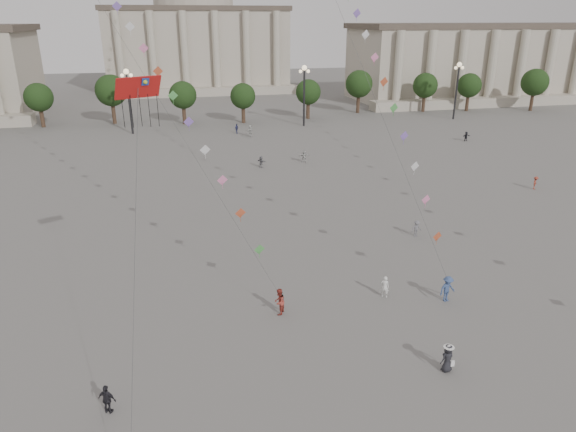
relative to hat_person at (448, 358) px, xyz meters
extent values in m
plane|color=#5B5956|center=(-5.24, -1.02, -0.88)|extent=(360.00, 360.00, 0.00)
cube|color=#ABA390|center=(69.76, 93.98, 7.12)|extent=(80.00, 22.00, 16.00)
cube|color=#493F35|center=(69.76, 93.98, 15.72)|extent=(81.60, 22.44, 1.20)
cube|color=#ABA390|center=(69.76, 80.98, 0.12)|extent=(84.00, 4.00, 2.00)
cube|color=#ABA390|center=(-5.24, 128.98, 9.12)|extent=(46.00, 30.00, 20.00)
cube|color=#493F35|center=(-5.24, 128.98, 19.72)|extent=(46.92, 30.60, 1.20)
cube|color=#ABA390|center=(-5.24, 111.98, 0.12)|extent=(48.30, 4.00, 2.00)
cylinder|color=#ABA390|center=(-5.24, 128.98, 21.62)|extent=(21.00, 21.00, 5.00)
cylinder|color=#35261A|center=(-35.24, 76.98, 0.88)|extent=(0.70, 0.70, 3.52)
sphere|color=black|center=(-35.24, 76.98, 4.56)|extent=(5.12, 5.12, 5.12)
cylinder|color=#35261A|center=(-23.24, 76.98, 0.88)|extent=(0.70, 0.70, 3.52)
sphere|color=black|center=(-23.24, 76.98, 4.56)|extent=(5.12, 5.12, 5.12)
cylinder|color=#35261A|center=(-11.24, 76.98, 0.88)|extent=(0.70, 0.70, 3.52)
sphere|color=black|center=(-11.24, 76.98, 4.56)|extent=(5.12, 5.12, 5.12)
cylinder|color=#35261A|center=(0.76, 76.98, 0.88)|extent=(0.70, 0.70, 3.52)
sphere|color=black|center=(0.76, 76.98, 4.56)|extent=(5.12, 5.12, 5.12)
cylinder|color=#35261A|center=(12.76, 76.98, 0.88)|extent=(0.70, 0.70, 3.52)
sphere|color=black|center=(12.76, 76.98, 4.56)|extent=(5.12, 5.12, 5.12)
cylinder|color=#35261A|center=(24.76, 76.98, 0.88)|extent=(0.70, 0.70, 3.52)
sphere|color=black|center=(24.76, 76.98, 4.56)|extent=(5.12, 5.12, 5.12)
cylinder|color=#35261A|center=(36.76, 76.98, 0.88)|extent=(0.70, 0.70, 3.52)
sphere|color=black|center=(36.76, 76.98, 4.56)|extent=(5.12, 5.12, 5.12)
cylinder|color=#35261A|center=(48.76, 76.98, 0.88)|extent=(0.70, 0.70, 3.52)
sphere|color=black|center=(48.76, 76.98, 4.56)|extent=(5.12, 5.12, 5.12)
cylinder|color=#35261A|center=(60.76, 76.98, 0.88)|extent=(0.70, 0.70, 3.52)
sphere|color=black|center=(60.76, 76.98, 4.56)|extent=(5.12, 5.12, 5.12)
cylinder|color=#262628|center=(-20.24, 68.98, 4.12)|extent=(0.36, 0.36, 10.00)
sphere|color=#FFE5B2|center=(-20.24, 68.98, 9.32)|extent=(0.90, 0.90, 0.90)
sphere|color=#FFE5B2|center=(-20.94, 68.98, 8.72)|extent=(0.60, 0.60, 0.60)
sphere|color=#FFE5B2|center=(-19.54, 68.98, 8.72)|extent=(0.60, 0.60, 0.60)
cylinder|color=#262628|center=(9.76, 68.98, 4.12)|extent=(0.36, 0.36, 10.00)
sphere|color=#FFE5B2|center=(9.76, 68.98, 9.32)|extent=(0.90, 0.90, 0.90)
sphere|color=#FFE5B2|center=(9.06, 68.98, 8.72)|extent=(0.60, 0.60, 0.60)
sphere|color=#FFE5B2|center=(10.46, 68.98, 8.72)|extent=(0.60, 0.60, 0.60)
cylinder|color=#262628|center=(39.76, 68.98, 4.12)|extent=(0.36, 0.36, 10.00)
sphere|color=#FFE5B2|center=(39.76, 68.98, 9.32)|extent=(0.90, 0.90, 0.90)
sphere|color=#FFE5B2|center=(39.06, 68.98, 8.72)|extent=(0.60, 0.60, 0.60)
sphere|color=#FFE5B2|center=(40.46, 68.98, 8.72)|extent=(0.60, 0.60, 0.60)
imported|color=navy|center=(-2.99, 65.27, -0.08)|extent=(0.94, 0.94, 1.60)
imported|color=beige|center=(-1.15, 62.17, 0.09)|extent=(1.62, 1.72, 1.93)
imported|color=slate|center=(6.87, 17.79, -0.12)|extent=(1.04, 0.69, 1.51)
imported|color=#B4B5B0|center=(3.45, 44.60, -0.03)|extent=(1.57, 0.50, 1.69)
imported|color=maroon|center=(26.28, 27.29, -0.13)|extent=(1.07, 1.07, 1.49)
imported|color=black|center=(31.87, 51.31, -0.13)|extent=(1.45, 0.68, 1.50)
imported|color=slate|center=(-2.71, 43.27, -0.11)|extent=(1.23, 1.41, 1.54)
imported|color=silver|center=(-0.16, 8.35, -0.07)|extent=(0.70, 0.66, 1.61)
imported|color=black|center=(-18.00, 0.81, -0.07)|extent=(1.02, 0.78, 1.61)
imported|color=#9B342A|center=(-7.83, 7.84, 0.04)|extent=(1.04, 1.12, 1.83)
imported|color=#364B7A|center=(3.81, 6.87, 0.07)|extent=(1.34, 0.95, 1.89)
imported|color=black|center=(0.00, 0.00, -0.04)|extent=(0.94, 0.75, 1.67)
cone|color=white|center=(0.00, 0.00, 0.74)|extent=(0.52, 0.52, 0.14)
cylinder|color=white|center=(0.00, 0.00, 0.68)|extent=(0.60, 0.60, 0.02)
cube|color=white|center=(0.25, -0.15, -0.33)|extent=(0.22, 0.10, 0.35)
cube|color=#A81311|center=(-15.19, 4.38, 14.46)|extent=(2.20, 1.46, 1.02)
cube|color=#188730|center=(-15.54, 4.34, 14.71)|extent=(0.40, 0.33, 0.34)
cube|color=navy|center=(-14.84, 4.34, 14.71)|extent=(0.40, 0.33, 0.34)
sphere|color=gold|center=(-15.54, 4.30, 14.71)|extent=(0.20, 0.20, 0.20)
sphere|color=gold|center=(-14.84, 4.30, 14.71)|extent=(0.20, 0.20, 0.20)
cylinder|color=#3F3F3F|center=(-15.86, -0.09, 7.59)|extent=(0.02, 0.02, 16.43)
cube|color=#489746|center=(-8.78, 9.62, 3.13)|extent=(0.76, 0.25, 0.76)
cube|color=#B84C2B|center=(-9.72, 11.40, 5.14)|extent=(0.76, 0.25, 0.76)
cube|color=pink|center=(-10.67, 13.18, 7.00)|extent=(0.76, 0.25, 0.76)
cube|color=silver|center=(-11.62, 14.96, 8.76)|extent=(0.76, 0.25, 0.76)
cube|color=#7A59B2|center=(-12.57, 16.73, 10.46)|extent=(0.76, 0.25, 0.76)
cube|color=#489746|center=(-13.52, 18.51, 12.11)|extent=(0.76, 0.25, 0.76)
cube|color=#B84C2B|center=(-14.47, 20.29, 13.72)|extent=(0.76, 0.25, 0.76)
cube|color=pink|center=(-15.42, 22.07, 15.29)|extent=(0.76, 0.25, 0.76)
cube|color=silver|center=(-16.36, 23.85, 16.84)|extent=(0.76, 0.25, 0.76)
cube|color=#7A59B2|center=(-17.31, 25.63, 18.36)|extent=(0.76, 0.25, 0.76)
cube|color=#B84C2B|center=(3.62, 8.63, 3.28)|extent=(0.76, 0.25, 0.76)
cube|color=pink|center=(3.43, 10.39, 5.42)|extent=(0.76, 0.25, 0.76)
cube|color=silver|center=(3.24, 12.15, 7.39)|extent=(0.76, 0.25, 0.76)
cube|color=#7A59B2|center=(3.05, 13.91, 9.26)|extent=(0.76, 0.25, 0.76)
cube|color=#489746|center=(2.86, 15.67, 11.07)|extent=(0.76, 0.25, 0.76)
cube|color=#B84C2B|center=(2.67, 17.42, 12.82)|extent=(0.76, 0.25, 0.76)
cube|color=pink|center=(2.48, 19.18, 14.53)|extent=(0.76, 0.25, 0.76)
cube|color=silver|center=(2.29, 20.94, 16.20)|extent=(0.76, 0.25, 0.76)
cube|color=#7A59B2|center=(2.10, 22.70, 17.84)|extent=(0.76, 0.25, 0.76)
camera|label=1|loc=(-13.85, -20.96, 17.48)|focal=32.00mm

